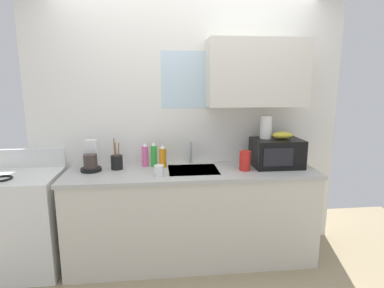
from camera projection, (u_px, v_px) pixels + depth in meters
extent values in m
cube|color=white|center=(188.00, 128.00, 3.21)|extent=(3.10, 0.10, 2.50)
cube|color=silver|center=(257.00, 73.00, 2.97)|extent=(0.94, 0.32, 0.62)
cube|color=silver|center=(190.00, 80.00, 3.08)|extent=(0.56, 0.02, 0.55)
cube|color=silver|center=(192.00, 217.00, 3.03)|extent=(2.30, 0.60, 0.86)
cube|color=#B7B7B2|center=(192.00, 172.00, 2.94)|extent=(2.33, 0.63, 0.03)
cube|color=#9EA0A5|center=(193.00, 177.00, 2.98)|extent=(0.46, 0.38, 0.14)
cylinder|color=#B2B5BA|center=(191.00, 153.00, 3.15)|extent=(0.03, 0.03, 0.22)
cube|color=white|center=(27.00, 223.00, 2.87)|extent=(0.60, 0.60, 0.90)
torus|color=black|center=(2.00, 179.00, 2.67)|extent=(0.17, 0.17, 0.02)
cube|color=white|center=(33.00, 158.00, 3.03)|extent=(0.60, 0.04, 0.18)
cube|color=black|center=(277.00, 153.00, 3.05)|extent=(0.46, 0.34, 0.27)
cube|color=black|center=(278.00, 157.00, 2.88)|extent=(0.28, 0.01, 0.17)
ellipsoid|color=gold|center=(283.00, 135.00, 3.02)|extent=(0.20, 0.11, 0.07)
cylinder|color=white|center=(266.00, 127.00, 3.04)|extent=(0.11, 0.11, 0.22)
cylinder|color=black|center=(91.00, 169.00, 2.92)|extent=(0.19, 0.19, 0.03)
cylinder|color=#3F332D|center=(90.00, 161.00, 2.89)|extent=(0.12, 0.12, 0.13)
cube|color=silver|center=(92.00, 153.00, 2.96)|extent=(0.11, 0.09, 0.26)
cylinder|color=orange|center=(163.00, 158.00, 3.03)|extent=(0.07, 0.07, 0.19)
cone|color=white|center=(163.00, 146.00, 3.01)|extent=(0.05, 0.05, 0.04)
cylinder|color=green|center=(154.00, 156.00, 3.05)|extent=(0.06, 0.06, 0.21)
cone|color=white|center=(154.00, 144.00, 3.02)|extent=(0.04, 0.04, 0.04)
cylinder|color=#E55999|center=(145.00, 156.00, 3.06)|extent=(0.06, 0.06, 0.20)
cone|color=white|center=(145.00, 144.00, 3.04)|extent=(0.04, 0.04, 0.04)
cylinder|color=red|center=(245.00, 161.00, 2.93)|extent=(0.10, 0.10, 0.18)
cylinder|color=white|center=(159.00, 171.00, 2.76)|extent=(0.08, 0.08, 0.09)
cylinder|color=black|center=(117.00, 162.00, 2.97)|extent=(0.11, 0.11, 0.13)
cylinder|color=olive|center=(115.00, 152.00, 2.95)|extent=(0.02, 0.02, 0.26)
cylinder|color=olive|center=(119.00, 154.00, 2.97)|extent=(0.02, 0.03, 0.21)
cylinder|color=olive|center=(116.00, 154.00, 2.93)|extent=(0.02, 0.02, 0.22)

